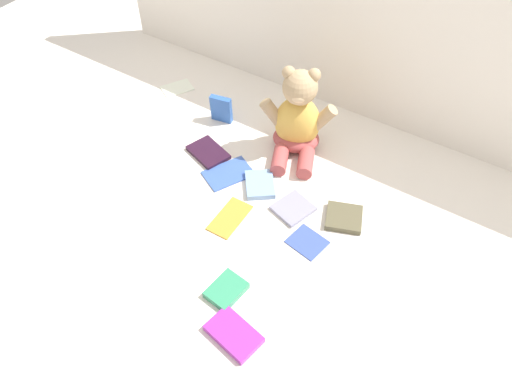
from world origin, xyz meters
TOP-DOWN VIEW (x-y plane):
  - ground_plane at (0.00, 0.00)m, footprint 3.20×3.20m
  - backdrop_drape at (0.00, 0.48)m, footprint 1.87×0.03m
  - teddy_bear at (-0.07, 0.20)m, footprint 0.23×0.24m
  - book_case_0 at (-0.34, 0.18)m, footprint 0.07×0.04m
  - book_case_1 at (0.14, -0.10)m, footprint 0.11×0.10m
  - book_case_2 at (0.05, -0.34)m, footprint 0.08×0.10m
  - book_case_3 at (0.05, -0.02)m, footprint 0.12×0.12m
  - book_case_4 at (-0.08, -0.15)m, footprint 0.07×0.14m
  - book_case_5 at (0.19, 0.02)m, footprint 0.12×0.12m
  - book_case_6 at (-0.28, 0.03)m, footprint 0.14×0.12m
  - book_case_7 at (-0.07, -0.00)m, footprint 0.13×0.13m
  - book_case_8 at (0.13, -0.42)m, footprint 0.14×0.10m
  - book_case_9 at (-0.18, -0.01)m, footprint 0.15×0.17m
  - book_case_10 at (-0.58, 0.24)m, footprint 0.11×0.13m

SIDE VIEW (x-z plane):
  - ground_plane at x=0.00m, z-range 0.00..0.00m
  - book_case_1 at x=0.14m, z-range 0.00..0.01m
  - book_case_10 at x=-0.58m, z-range 0.00..0.01m
  - book_case_4 at x=-0.08m, z-range 0.00..0.01m
  - book_case_9 at x=-0.18m, z-range 0.00..0.01m
  - book_case_3 at x=0.05m, z-range 0.00..0.01m
  - book_case_6 at x=-0.28m, z-range 0.00..0.01m
  - book_case_7 at x=-0.07m, z-range 0.00..0.02m
  - book_case_5 at x=0.19m, z-range 0.00..0.02m
  - book_case_8 at x=0.13m, z-range 0.00..0.02m
  - book_case_2 at x=0.05m, z-range 0.00..0.02m
  - book_case_0 at x=-0.34m, z-range 0.00..0.09m
  - teddy_bear at x=-0.07m, z-range -0.04..0.24m
  - backdrop_drape at x=0.00m, z-range 0.00..0.57m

